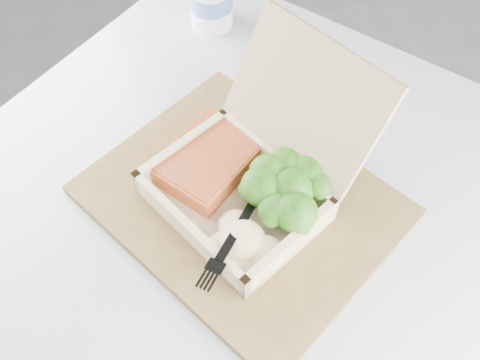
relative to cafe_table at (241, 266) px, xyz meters
The scene contains 9 objects.
floor 0.80m from the cafe_table, 163.80° to the right, with size 4.00×4.00×0.00m, color gray.
cafe_table is the anchor object (origin of this frame).
serving_tray 0.19m from the cafe_table, 40.59° to the right, with size 0.37×0.29×0.02m, color brown.
takeout_container 0.25m from the cafe_table, 70.05° to the left, with size 0.24×0.27×0.18m.
salmon_fillet 0.23m from the cafe_table, behind, with size 0.10×0.13×0.03m, color orange.
broccoli_pile 0.24m from the cafe_table, 20.72° to the left, with size 0.12×0.12×0.04m, color #3B7E1C, non-canonical shape.
mashed_potatoes 0.24m from the cafe_table, 54.74° to the right, with size 0.09×0.08×0.03m, color #CAB283.
plastic_fork 0.25m from the cafe_table, 52.17° to the right, with size 0.04×0.14×0.02m.
receipt 0.28m from the cafe_table, 76.98° to the left, with size 0.07×0.13×0.00m, color white.
Camera 1 is at (0.78, -0.14, 1.31)m, focal length 40.00 mm.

